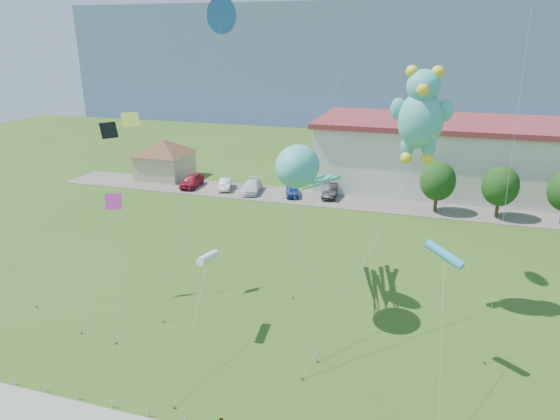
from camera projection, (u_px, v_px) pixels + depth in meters
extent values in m
plane|color=#305317|center=(216.00, 411.00, 24.59)|extent=(160.00, 160.00, 0.00)
cube|color=#59544C|center=(342.00, 200.00, 56.21)|extent=(70.00, 6.00, 0.06)
cube|color=slate|center=(403.00, 58.00, 128.94)|extent=(160.00, 50.00, 25.00)
cube|color=tan|center=(165.00, 166.00, 65.03)|extent=(6.00, 6.00, 3.20)
pyramid|color=brown|center=(163.00, 147.00, 64.21)|extent=(9.20, 9.20, 1.80)
cylinder|color=white|center=(14.00, 380.00, 26.37)|extent=(0.05, 0.05, 0.50)
cylinder|color=white|center=(45.00, 388.00, 25.82)|extent=(0.05, 0.05, 0.50)
cylinder|color=white|center=(78.00, 395.00, 25.27)|extent=(0.05, 0.05, 0.50)
cylinder|color=white|center=(112.00, 403.00, 24.71)|extent=(0.05, 0.05, 0.50)
cylinder|color=white|center=(147.00, 412.00, 24.16)|extent=(0.05, 0.05, 0.50)
cylinder|color=#3F2B19|center=(436.00, 202.00, 52.20)|extent=(0.36, 0.36, 2.20)
ellipsoid|color=#14380F|center=(438.00, 181.00, 51.44)|extent=(3.60, 3.60, 4.14)
cylinder|color=#3F2B19|center=(497.00, 208.00, 50.54)|extent=(0.36, 0.36, 2.20)
ellipsoid|color=#14380F|center=(500.00, 186.00, 49.79)|extent=(3.60, 3.60, 4.14)
imported|color=maroon|center=(192.00, 181.00, 61.05)|extent=(2.16, 4.69, 1.56)
imported|color=silver|center=(225.00, 184.00, 60.13)|extent=(2.47, 4.10, 1.28)
imported|color=white|center=(252.00, 186.00, 58.91)|extent=(2.65, 5.03, 1.39)
imported|color=navy|center=(292.00, 190.00, 57.61)|extent=(2.52, 3.97, 1.26)
imported|color=black|center=(330.00, 190.00, 57.28)|extent=(2.01, 4.56, 1.45)
ellipsoid|color=teal|center=(297.00, 166.00, 29.81)|extent=(2.60, 3.38, 2.60)
sphere|color=white|center=(285.00, 165.00, 28.93)|extent=(0.41, 0.41, 0.41)
sphere|color=white|center=(301.00, 166.00, 28.67)|extent=(0.41, 0.41, 0.41)
cylinder|color=slate|center=(317.00, 361.00, 28.21)|extent=(0.10, 0.10, 0.16)
cylinder|color=gray|center=(305.00, 270.00, 28.68)|extent=(2.57, 3.67, 9.18)
ellipsoid|color=teal|center=(420.00, 120.00, 30.85)|extent=(2.80, 2.38, 3.50)
sphere|color=teal|center=(424.00, 86.00, 30.18)|extent=(2.05, 2.05, 2.05)
sphere|color=yellow|center=(412.00, 71.00, 30.11)|extent=(0.75, 0.75, 0.75)
sphere|color=yellow|center=(438.00, 72.00, 29.69)|extent=(0.75, 0.75, 0.75)
sphere|color=yellow|center=(423.00, 90.00, 29.44)|extent=(0.75, 0.75, 0.75)
ellipsoid|color=teal|center=(398.00, 109.00, 31.03)|extent=(0.97, 0.69, 1.36)
ellipsoid|color=teal|center=(445.00, 111.00, 30.26)|extent=(0.97, 0.69, 1.36)
ellipsoid|color=teal|center=(408.00, 145.00, 31.56)|extent=(0.86, 0.75, 1.40)
ellipsoid|color=teal|center=(429.00, 147.00, 31.21)|extent=(0.86, 0.75, 1.40)
sphere|color=yellow|center=(406.00, 158.00, 31.62)|extent=(0.75, 0.75, 0.75)
sphere|color=yellow|center=(427.00, 159.00, 31.26)|extent=(0.75, 0.75, 0.75)
cylinder|color=slate|center=(302.00, 378.00, 26.80)|extent=(0.10, 0.10, 0.16)
cylinder|color=gray|center=(364.00, 260.00, 29.24)|extent=(4.71, 10.46, 9.84)
cube|color=#EF35AC|center=(113.00, 201.00, 33.81)|extent=(1.29, 1.29, 0.86)
cylinder|color=slate|center=(81.00, 333.00, 30.92)|extent=(0.10, 0.10, 0.16)
cylinder|color=gray|center=(98.00, 265.00, 32.38)|extent=(0.63, 5.51, 6.55)
cylinder|color=#2F9FD6|center=(444.00, 254.00, 26.19)|extent=(0.50, 2.25, 0.87)
cylinder|color=gray|center=(441.00, 350.00, 23.82)|extent=(0.36, 7.58, 6.29)
cylinder|color=slate|center=(293.00, 298.00, 35.08)|extent=(0.10, 0.10, 0.16)
cylinder|color=gray|center=(326.00, 137.00, 33.75)|extent=(2.88, 5.90, 21.74)
cylinder|color=slate|center=(484.00, 362.00, 28.12)|extent=(0.10, 0.10, 0.16)
cylinder|color=gray|center=(510.00, 173.00, 27.34)|extent=(0.47, 5.91, 20.49)
cylinder|color=white|center=(208.00, 257.00, 29.74)|extent=(0.50, 2.25, 0.87)
cylinder|color=slate|center=(174.00, 407.00, 24.71)|extent=(0.10, 0.10, 0.16)
cylinder|color=gray|center=(193.00, 326.00, 27.25)|extent=(1.16, 7.02, 4.66)
cone|color=blue|center=(221.00, 15.00, 30.20)|extent=(1.80, 1.33, 1.33)
cylinder|color=slate|center=(164.00, 321.00, 32.19)|extent=(0.10, 0.10, 0.16)
cylinder|color=gray|center=(192.00, 174.00, 31.22)|extent=(2.56, 5.35, 18.33)
cube|color=black|center=(109.00, 130.00, 33.36)|extent=(1.29, 1.29, 0.86)
cylinder|color=slate|center=(37.00, 307.00, 33.92)|extent=(0.10, 0.10, 0.16)
cylinder|color=gray|center=(73.00, 220.00, 33.65)|extent=(3.93, 4.76, 11.19)
cube|color=#B1D832|center=(131.00, 120.00, 33.13)|extent=(1.29, 1.29, 0.86)
cylinder|color=slate|center=(116.00, 343.00, 29.90)|extent=(0.10, 0.10, 0.16)
cylinder|color=gray|center=(124.00, 226.00, 31.53)|extent=(2.35, 7.30, 11.91)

